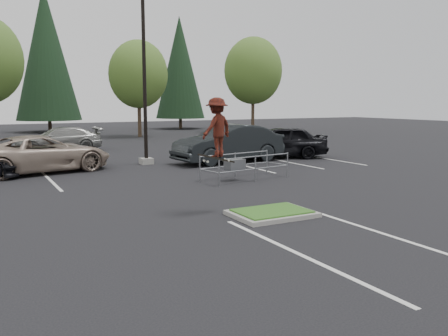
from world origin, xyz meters
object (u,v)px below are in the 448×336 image
decid_c (138,76)px  car_l_tan (41,154)px  conif_c (180,68)px  car_r_charc (229,144)px  skateboarder (216,128)px  cart_corral (237,164)px  conif_b (46,53)px  car_r_black (280,142)px  light_pole (144,72)px  decid_d (253,73)px  car_far_silver (59,139)px

decid_c → car_l_tan: bearing=-119.8°
conif_c → car_r_charc: size_ratio=2.14×
skateboarder → cart_corral: bearing=-148.4°
conif_b → car_r_charc: (4.50, -29.80, -6.88)m
conif_c → car_r_black: 29.62m
decid_c → cart_corral: size_ratio=2.22×
car_r_charc → car_r_black: 3.52m
conif_b → decid_c: bearing=-60.7°
conif_b → cart_corral: 35.69m
light_pole → conif_c: 30.72m
decid_c → cart_corral: (-3.89, -24.23, -4.61)m
conif_c → car_l_tan: 34.10m
light_pole → conif_c: (13.50, 27.50, 2.29)m
skateboarder → car_r_black: bearing=-155.1°
car_l_tan → decid_d: bearing=-62.2°
skateboarder → car_r_black: skateboarder is taller
decid_d → car_far_silver: decid_d is taller
conif_b → cart_corral: size_ratio=3.83×
decid_d → car_l_tan: bearing=-140.1°
light_pole → decid_d: bearing=46.3°
car_r_black → car_far_silver: 13.83m
decid_d → car_far_silver: bearing=-153.7°
light_pole → car_far_silver: 9.54m
light_pole → decid_c: (5.49, 17.83, 0.69)m
decid_c → car_r_black: size_ratio=1.60×
conif_b → car_far_silver: bearing=-96.7°
decid_d → cart_corral: 29.86m
conif_b → car_l_tan: (-4.50, -29.00, -7.02)m
decid_c → car_l_tan: size_ratio=1.41×
car_l_tan → car_r_black: (12.50, -0.39, 0.06)m
conif_b → cart_corral: (2.10, -34.89, -7.20)m
conif_c → car_far_silver: 25.98m
conif_b → conif_c: 14.07m
cart_corral → skateboarder: bearing=-135.3°
decid_d → car_l_tan: size_ratio=1.59×
car_far_silver → car_r_black: bearing=49.6°
cart_corral → car_l_tan: 8.85m
car_r_black → light_pole: bearing=-71.9°
car_l_tan → car_r_black: car_r_black is taller
cart_corral → car_far_silver: 15.32m
light_pole → car_far_silver: size_ratio=1.93×
conif_c → decid_c: bearing=-129.6°
cart_corral → decid_c: bearing=71.2°
decid_c → car_r_black: 19.33m
light_pole → car_r_charc: size_ratio=1.73×
decid_d → skateboarder: (-19.19, -29.33, -3.50)m
conif_c → cart_corral: 36.45m
car_r_charc → decid_c: bearing=170.1°
decid_d → car_r_black: 22.24m
light_pole → car_l_tan: bearing=-174.3°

